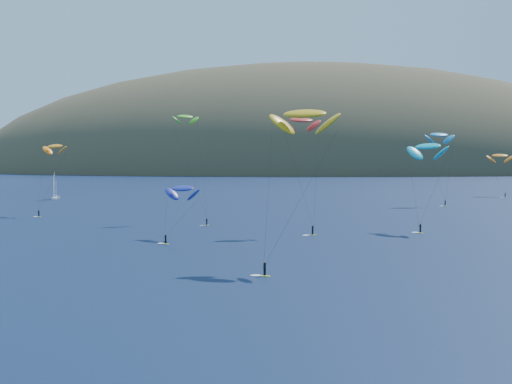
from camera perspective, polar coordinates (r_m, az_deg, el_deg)
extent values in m
plane|color=black|center=(61.36, 8.62, -12.78)|extent=(2800.00, 2800.00, 0.00)
ellipsoid|color=#3D3526|center=(619.84, 4.20, 0.54)|extent=(600.00, 300.00, 210.00)
ellipsoid|color=#3D3526|center=(662.42, -9.88, 1.14)|extent=(340.00, 240.00, 120.00)
ellipsoid|color=#3D3526|center=(627.69, 19.04, 0.70)|extent=(320.00, 220.00, 156.00)
cube|color=silver|center=(260.21, -15.82, -0.51)|extent=(3.58, 7.03, 0.82)
cylinder|color=silver|center=(260.38, -15.80, 0.54)|extent=(0.13, 0.13, 9.51)
cube|color=#F5FF1C|center=(192.11, -16.98, -1.91)|extent=(1.43, 0.96, 0.08)
cylinder|color=black|center=(192.03, -16.98, -1.65)|extent=(0.33, 0.33, 1.49)
sphere|color=#8C6047|center=(191.96, -16.99, -1.40)|extent=(0.25, 0.25, 0.25)
ellipsoid|color=orange|center=(198.06, -15.79, 3.55)|extent=(8.22, 6.31, 4.16)
cube|color=#F5FF1C|center=(97.16, 0.70, -6.74)|extent=(1.58, 0.83, 0.08)
cylinder|color=black|center=(96.99, 0.70, -6.18)|extent=(0.36, 0.36, 1.62)
sphere|color=#8C6047|center=(96.84, 0.70, -5.63)|extent=(0.27, 0.27, 0.27)
ellipsoid|color=gold|center=(105.77, 3.92, 6.27)|extent=(10.89, 7.18, 5.59)
cube|color=#F5FF1C|center=(163.28, -3.96, -2.67)|extent=(1.30, 0.98, 0.07)
cylinder|color=black|center=(163.20, -3.97, -2.39)|extent=(0.30, 0.30, 1.38)
sphere|color=#8C6047|center=(163.12, -3.97, -2.11)|extent=(0.23, 0.23, 0.23)
ellipsoid|color=#4FC021|center=(173.47, -5.68, 6.03)|extent=(6.94, 5.77, 3.53)
cube|color=#F5FF1C|center=(227.81, 14.89, -1.09)|extent=(1.48, 0.73, 0.08)
cylinder|color=black|center=(227.74, 14.89, -0.86)|extent=(0.33, 0.33, 1.52)
sphere|color=#8C6047|center=(227.68, 14.90, -0.64)|extent=(0.25, 0.25, 0.25)
ellipsoid|color=#1789C4|center=(231.32, 14.45, 4.46)|extent=(10.15, 6.45, 5.24)
cube|color=#F5FF1C|center=(151.30, 13.01, -3.22)|extent=(1.36, 1.43, 0.08)
cylinder|color=black|center=(151.19, 13.01, -2.86)|extent=(0.36, 0.36, 1.63)
sphere|color=#8C6047|center=(151.10, 13.02, -2.50)|extent=(0.27, 0.27, 0.27)
ellipsoid|color=#00A7BB|center=(156.28, 13.58, 3.58)|extent=(9.78, 10.13, 5.37)
cube|color=#F5FF1C|center=(144.12, 4.55, -3.46)|extent=(1.64, 0.89, 0.09)
cylinder|color=black|center=(144.01, 4.55, -3.07)|extent=(0.37, 0.37, 1.68)
sphere|color=#8C6047|center=(143.91, 4.55, -2.69)|extent=(0.28, 0.28, 0.28)
ellipsoid|color=red|center=(147.18, 3.65, 5.78)|extent=(8.39, 5.65, 4.29)
cube|color=#F5FF1C|center=(131.37, -7.24, -4.14)|extent=(1.38, 1.04, 0.08)
cylinder|color=black|center=(131.27, -7.24, -3.77)|extent=(0.32, 0.32, 1.47)
sphere|color=#8C6047|center=(131.16, -7.24, -3.40)|extent=(0.25, 0.25, 0.25)
ellipsoid|color=navy|center=(139.13, -5.89, 0.29)|extent=(8.34, 6.92, 4.24)
cube|color=#F5FF1C|center=(275.77, 19.31, -0.42)|extent=(1.44, 0.66, 0.08)
cylinder|color=black|center=(275.72, 19.31, -0.24)|extent=(0.33, 0.33, 1.48)
sphere|color=#8C6047|center=(275.67, 19.31, -0.06)|extent=(0.25, 0.25, 0.25)
ellipsoid|color=orange|center=(285.82, 18.93, 2.77)|extent=(9.74, 5.90, 5.08)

